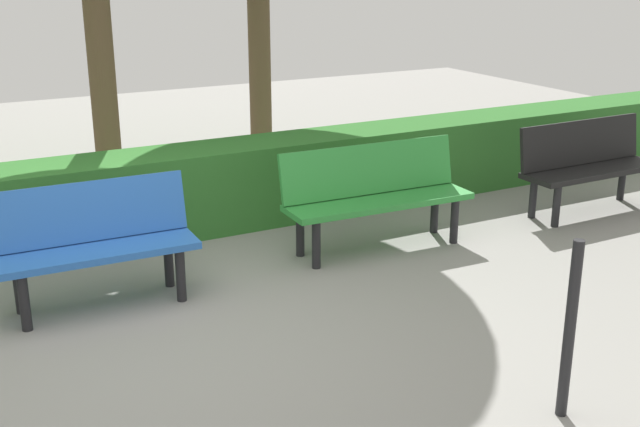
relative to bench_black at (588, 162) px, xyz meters
The scene contains 6 objects.
ground_plane 4.58m from the bench_black, ahead, with size 19.02×19.02×0.00m, color gray.
bench_black is the anchor object (origin of this frame).
bench_green 2.31m from the bench_black, ahead, with size 1.63×0.52×0.86m.
bench_blue 4.63m from the bench_black, ahead, with size 1.37×0.50×0.86m.
hedge_row 3.66m from the bench_black, 19.71° to the right, with size 15.02×0.62×0.74m, color #2D6B28.
railing_post_mid 3.79m from the bench_black, 42.52° to the left, with size 0.06×0.06×1.00m, color black.
Camera 1 is at (1.21, 4.54, 2.37)m, focal length 44.67 mm.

